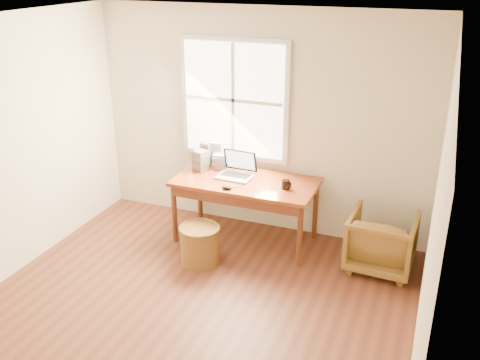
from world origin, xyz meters
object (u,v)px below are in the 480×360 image
object	(u,v)px
armchair	(382,241)
laptop	(235,164)
cd_stack_a	(217,153)
desk	(246,182)
coffee_mug	(286,184)
wicker_stool	(200,245)

from	to	relation	value
armchair	laptop	bearing A→B (deg)	-0.20
laptop	cd_stack_a	bearing A→B (deg)	141.78
armchair	cd_stack_a	size ratio (longest dim) A/B	2.41
cd_stack_a	laptop	bearing A→B (deg)	-41.16
desk	coffee_mug	bearing A→B (deg)	-7.35
wicker_stool	laptop	world-z (taller)	laptop
desk	coffee_mug	world-z (taller)	coffee_mug
laptop	cd_stack_a	distance (m)	0.48
wicker_stool	laptop	distance (m)	0.99
coffee_mug	wicker_stool	bearing A→B (deg)	-166.45
desk	laptop	distance (m)	0.24
armchair	laptop	world-z (taller)	laptop
armchair	cd_stack_a	world-z (taller)	cd_stack_a
desk	wicker_stool	distance (m)	0.88
wicker_stool	laptop	xyz separation A→B (m)	(0.13, 0.68, 0.71)
laptop	wicker_stool	bearing A→B (deg)	-98.12
armchair	desk	bearing A→B (deg)	0.58
desk	cd_stack_a	size ratio (longest dim) A/B	5.61
desk	wicker_stool	world-z (taller)	desk
laptop	coffee_mug	distance (m)	0.65
armchair	coffee_mug	distance (m)	1.17
desk	armchair	world-z (taller)	desk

